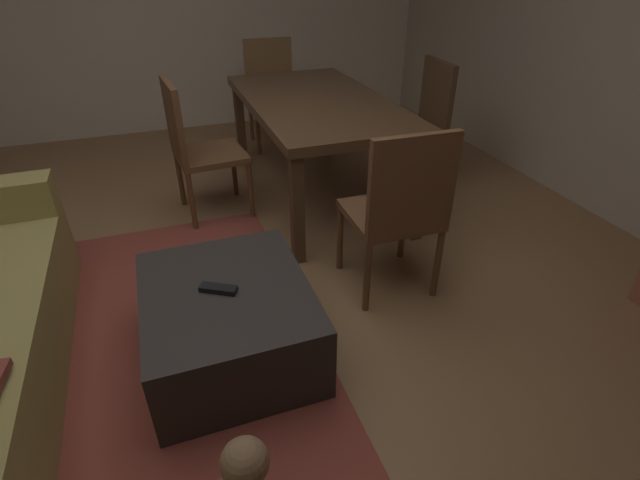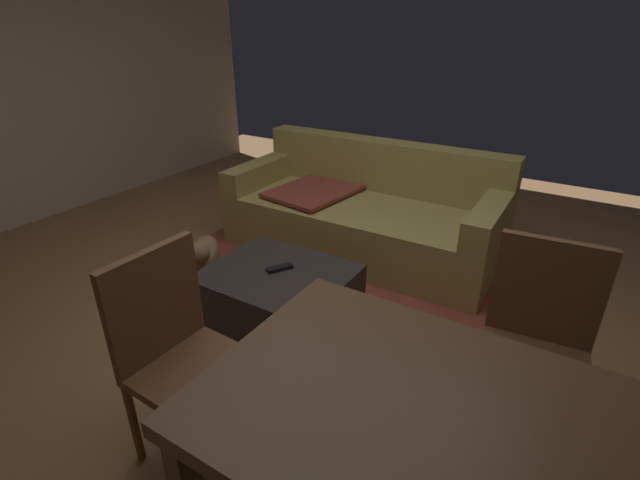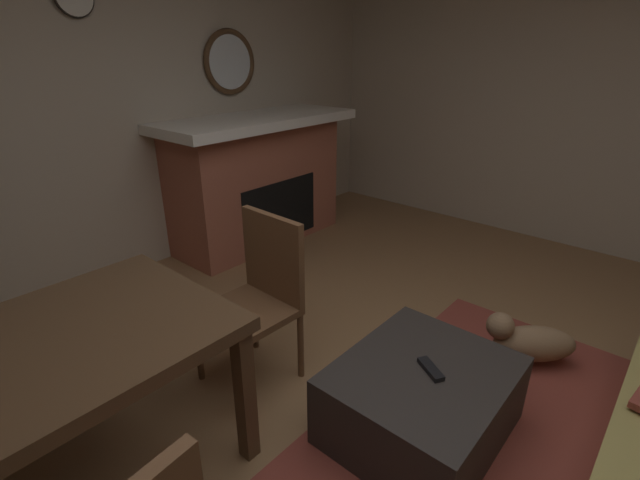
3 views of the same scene
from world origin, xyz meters
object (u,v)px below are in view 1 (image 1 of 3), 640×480
at_px(ottoman_coffee_table, 229,322).
at_px(dining_chair_west, 399,206).
at_px(tv_remote, 218,289).
at_px(dining_chair_east, 272,87).
at_px(dining_chair_south, 421,117).
at_px(dining_table, 316,109).
at_px(dining_chair_north, 195,143).

xyz_separation_m(ottoman_coffee_table, dining_chair_west, (0.18, -0.92, 0.34)).
distance_m(tv_remote, dining_chair_east, 2.86).
bearing_deg(ottoman_coffee_table, tv_remote, 98.87).
distance_m(ottoman_coffee_table, tv_remote, 0.20).
height_order(ottoman_coffee_table, dining_chair_south, dining_chair_south).
bearing_deg(dining_chair_west, dining_chair_east, -0.17).
height_order(dining_table, dining_chair_south, dining_chair_south).
distance_m(ottoman_coffee_table, dining_chair_west, 0.99).
xyz_separation_m(tv_remote, dining_chair_west, (0.18, -0.94, 0.14)).
relative_size(dining_chair_west, dining_chair_south, 1.00).
distance_m(dining_table, dining_chair_south, 0.86).
distance_m(ottoman_coffee_table, dining_chair_south, 2.30).
xyz_separation_m(dining_table, dining_chair_south, (-0.01, -0.85, -0.14)).
distance_m(tv_remote, dining_chair_north, 1.44).
bearing_deg(dining_table, dining_chair_east, -0.22).
height_order(tv_remote, dining_chair_south, dining_chair_south).
relative_size(dining_table, dining_chair_north, 1.86).
bearing_deg(dining_chair_south, tv_remote, 128.59).
bearing_deg(dining_chair_north, dining_chair_west, -145.88).
bearing_deg(dining_table, dining_chair_west, 179.88).
xyz_separation_m(tv_remote, dining_chair_north, (1.43, -0.10, 0.14)).
bearing_deg(dining_chair_west, dining_chair_north, 34.12).
bearing_deg(tv_remote, dining_chair_east, 11.34).
bearing_deg(ottoman_coffee_table, dining_chair_north, -2.84).
relative_size(dining_table, dining_chair_east, 1.86).
height_order(tv_remote, dining_table, dining_table).
relative_size(tv_remote, dining_table, 0.09).
xyz_separation_m(tv_remote, dining_chair_east, (2.70, -0.95, 0.14)).
height_order(dining_chair_west, dining_chair_east, same).
xyz_separation_m(ottoman_coffee_table, dining_chair_north, (1.43, -0.07, 0.34)).
bearing_deg(dining_chair_west, dining_table, -0.12).
height_order(dining_chair_south, dining_chair_east, same).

